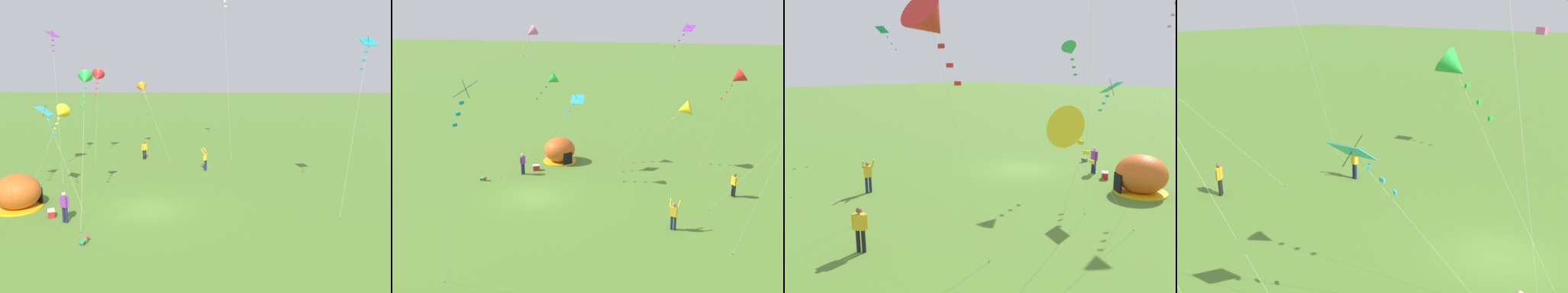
% 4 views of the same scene
% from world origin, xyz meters
% --- Properties ---
extents(ground_plane, '(300.00, 300.00, 0.00)m').
position_xyz_m(ground_plane, '(0.00, 0.00, 0.00)').
color(ground_plane, '#517A2D').
extents(popup_tent, '(2.81, 2.81, 2.10)m').
position_xyz_m(popup_tent, '(-7.81, -0.35, 1.00)').
color(popup_tent, '#D8591E').
rests_on(popup_tent, ground).
extents(cooler_box, '(0.56, 0.64, 0.44)m').
position_xyz_m(cooler_box, '(-5.22, -1.61, 0.22)').
color(cooler_box, red).
rests_on(cooler_box, ground).
extents(toddler_crawling, '(0.33, 0.55, 0.32)m').
position_xyz_m(toddler_crawling, '(-2.14, -4.81, 0.18)').
color(toddler_crawling, green).
rests_on(toddler_crawling, ground).
extents(person_center_field, '(0.48, 0.43, 1.72)m').
position_xyz_m(person_center_field, '(-2.99, 13.58, 0.96)').
color(person_center_field, black).
rests_on(person_center_field, ground).
extents(person_strolling, '(0.56, 0.36, 1.72)m').
position_xyz_m(person_strolling, '(-4.10, -2.33, 0.96)').
color(person_strolling, '#1E2347').
rests_on(person_strolling, ground).
extents(person_arms_raised, '(0.58, 0.70, 1.89)m').
position_xyz_m(person_arms_raised, '(2.97, 9.68, 1.00)').
color(person_arms_raised, '#1E2347').
rests_on(person_arms_raised, ground).
extents(kite_orange, '(4.59, 7.49, 7.19)m').
position_xyz_m(kite_orange, '(-4.05, 18.51, 6.52)').
color(kite_orange, silver).
rests_on(kite_orange, ground).
extents(kite_red, '(1.30, 3.38, 8.46)m').
position_xyz_m(kite_red, '(-7.17, 13.56, 7.72)').
color(kite_red, silver).
rests_on(kite_red, ground).
extents(kite_purple, '(2.88, 5.74, 11.49)m').
position_xyz_m(kite_purple, '(-9.44, 9.57, 10.74)').
color(kite_purple, silver).
rests_on(kite_purple, ground).
extents(kite_green, '(1.34, 4.61, 8.20)m').
position_xyz_m(kite_green, '(-3.58, 0.36, 7.64)').
color(kite_green, silver).
rests_on(kite_green, ground).
extents(kite_teal, '(2.32, 3.30, 10.11)m').
position_xyz_m(kite_teal, '(12.59, 1.86, 9.41)').
color(kite_teal, silver).
rests_on(kite_teal, ground).
extents(kite_yellow, '(1.34, 5.67, 5.51)m').
position_xyz_m(kite_yellow, '(-9.28, 9.83, 4.74)').
color(kite_yellow, silver).
rests_on(kite_yellow, ground).
extents(kite_cyan, '(3.78, 3.32, 6.13)m').
position_xyz_m(kite_cyan, '(-6.56, 1.43, 5.52)').
color(kite_cyan, silver).
rests_on(kite_cyan, ground).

